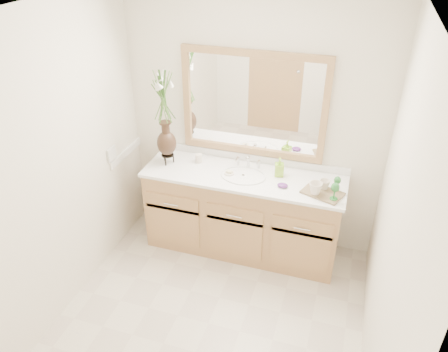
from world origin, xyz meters
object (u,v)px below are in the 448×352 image
(flower_vase, at_px, (164,104))
(soap_bottle, at_px, (279,168))
(tumbler, at_px, (199,158))
(tray, at_px, (322,193))

(flower_vase, relative_size, soap_bottle, 5.53)
(flower_vase, xyz_separation_m, soap_bottle, (1.05, 0.09, -0.51))
(tumbler, xyz_separation_m, soap_bottle, (0.77, -0.01, 0.04))
(tumbler, bearing_deg, soap_bottle, -1.02)
(soap_bottle, xyz_separation_m, tray, (0.41, -0.19, -0.07))
(tumbler, height_order, tray, tumbler)
(tumbler, distance_m, tray, 1.20)
(tray, bearing_deg, soap_bottle, 175.76)
(tumbler, distance_m, soap_bottle, 0.78)
(flower_vase, height_order, soap_bottle, flower_vase)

